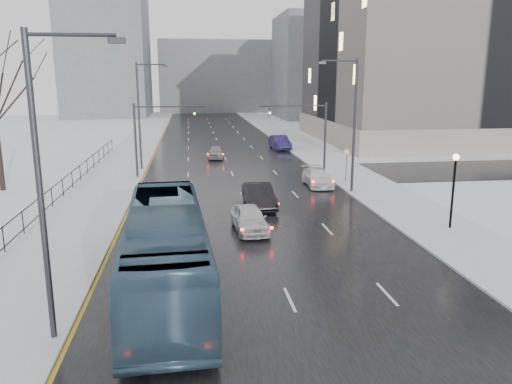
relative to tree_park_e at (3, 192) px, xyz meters
name	(u,v)px	position (x,y,z in m)	size (l,w,h in m)	color
road	(224,156)	(18.20, 16.00, 0.02)	(16.00, 150.00, 0.04)	black
cross_road	(233,176)	(18.20, 4.00, 0.02)	(130.00, 10.00, 0.04)	black
sidewalk_left	(129,157)	(7.70, 16.00, 0.08)	(5.00, 150.00, 0.16)	silver
sidewalk_right	(314,154)	(28.70, 16.00, 0.08)	(5.00, 150.00, 0.16)	silver
park_strip	(39,159)	(-1.80, 16.00, 0.06)	(14.00, 150.00, 0.12)	white
tree_park_e	(3,192)	(0.00, 0.00, 0.00)	(9.45, 9.45, 13.50)	black
iron_fence	(10,231)	(5.20, -14.00, 0.91)	(0.06, 70.00, 1.30)	black
streetlight_r_mid	(352,119)	(26.37, -4.00, 5.62)	(2.95, 0.25, 10.00)	#2D2D33
streetlight_l_near	(46,175)	(10.03, -24.00, 5.62)	(2.95, 0.25, 10.00)	#2D2D33
streetlight_l_far	(141,111)	(10.03, 8.00, 5.62)	(2.95, 0.25, 10.00)	#2D2D33
lamppost_r_mid	(454,180)	(29.20, -14.00, 2.94)	(0.36, 0.36, 4.28)	black
mast_signal_right	(314,129)	(25.53, 4.00, 4.11)	(6.10, 0.33, 6.50)	#2D2D33
mast_signal_left	(148,131)	(10.87, 4.00, 4.11)	(6.10, 0.33, 6.50)	#2D2D33
no_uturn_sign	(347,155)	(27.40, 0.00, 2.30)	(0.60, 0.06, 2.70)	#2D2D33
civic_building	(466,59)	(53.20, 28.00, 11.21)	(41.00, 31.00, 24.80)	gray
bldg_far_right	(332,67)	(46.20, 71.00, 11.00)	(24.00, 20.00, 22.00)	slate
bldg_far_left	(107,54)	(-3.80, 81.00, 14.00)	(18.00, 22.00, 28.00)	slate
bldg_far_center	(218,77)	(22.20, 96.00, 9.00)	(30.00, 18.00, 18.00)	slate
bus	(166,250)	(13.40, -20.66, 1.84)	(3.03, 12.95, 3.61)	#37566C
sedan_center_near	(249,218)	(17.70, -12.77, 0.78)	(1.76, 4.37, 1.49)	silver
sedan_right_near	(259,196)	(18.98, -7.51, 0.83)	(1.68, 4.82, 1.59)	black
sedan_right_far	(317,177)	(24.62, -1.21, 0.73)	(1.93, 4.75, 1.38)	white
sedan_center_far	(216,152)	(17.24, 14.21, 0.74)	(1.65, 4.11, 1.40)	gray
sedan_right_distant	(280,142)	(25.40, 20.34, 0.89)	(1.79, 5.15, 1.70)	#211A4F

